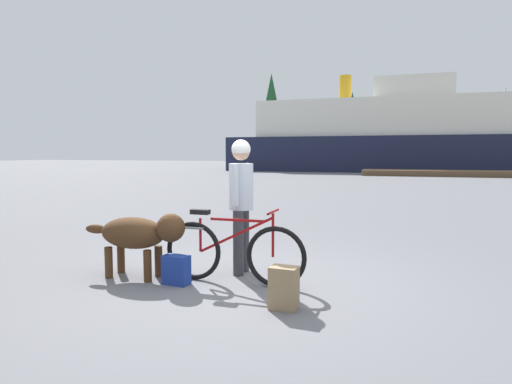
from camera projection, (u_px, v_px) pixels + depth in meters
The scene contains 12 objects.
ground_plane at pixel (245, 284), 5.39m from camera, with size 160.00×160.00×0.00m, color slate.
bicycle at pixel (232, 251), 5.40m from camera, with size 1.83×0.44×0.92m.
person_cyclist at pixel (241, 193), 5.80m from camera, with size 0.32×0.53×1.78m.
dog at pixel (139, 234), 5.63m from camera, with size 1.45×0.48×0.85m.
backpack at pixel (284, 288), 4.52m from camera, with size 0.28×0.20×0.44m, color #8C7251.
handbag_pannier at pixel (176, 270), 5.38m from camera, with size 0.32×0.18×0.36m, color navy.
dock_pier at pixel (469, 173), 30.42m from camera, with size 14.28×2.81×0.40m, color brown.
ferry_boat at pixel (382, 137), 39.44m from camera, with size 26.49×8.36×8.62m.
sailboat_moored at pixel (501, 166), 39.28m from camera, with size 6.52×1.83×7.32m.
pine_tree_far_left at pixel (271, 107), 54.88m from camera, with size 3.41×3.41×11.45m.
pine_tree_center at pixel (352, 120), 50.45m from camera, with size 3.27×3.27×8.55m.
pine_tree_mid_back at pixel (414, 112), 54.68m from camera, with size 3.40×3.40×11.22m.
Camera 1 is at (1.78, -4.97, 1.60)m, focal length 30.94 mm.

